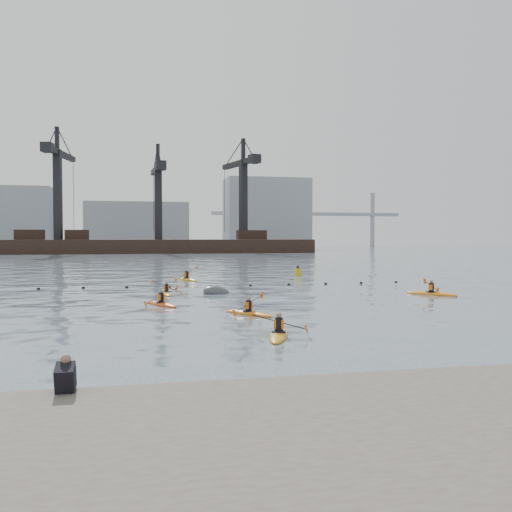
# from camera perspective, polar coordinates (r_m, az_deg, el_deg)

# --- Properties ---
(ground) EXTENTS (400.00, 400.00, 0.00)m
(ground) POSITION_cam_1_polar(r_m,az_deg,el_deg) (18.06, 0.98, -9.65)
(ground) COLOR #3B4A56
(ground) RESTS_ON ground
(quay) EXTENTS (18.00, 7.12, 1.77)m
(quay) POSITION_cam_1_polar(r_m,az_deg,el_deg) (9.85, 13.56, -19.79)
(quay) COLOR #4C443D
(quay) RESTS_ON ground
(float_line) EXTENTS (33.24, 0.73, 0.24)m
(float_line) POSITION_cam_1_polar(r_m,az_deg,el_deg) (40.08, -7.00, -3.19)
(float_line) COLOR black
(float_line) RESTS_ON ground
(barge_pier) EXTENTS (72.00, 19.30, 29.50)m
(barge_pier) POSITION_cam_1_polar(r_m,az_deg,el_deg) (127.30, -10.33, 1.18)
(barge_pier) COLOR black
(barge_pier) RESTS_ON ground
(skyline) EXTENTS (141.00, 28.00, 22.00)m
(skyline) POSITION_cam_1_polar(r_m,az_deg,el_deg) (167.72, -9.92, 3.88)
(skyline) COLOR gray
(skyline) RESTS_ON ground
(kayaker_0) EXTENTS (2.21, 2.78, 1.11)m
(kayaker_0) POSITION_cam_1_polar(r_m,az_deg,el_deg) (25.64, -0.79, -5.97)
(kayaker_0) COLOR orange
(kayaker_0) RESTS_ON ground
(kayaker_1) EXTENTS (2.07, 3.19, 1.08)m
(kayaker_1) POSITION_cam_1_polar(r_m,az_deg,el_deg) (20.05, 2.42, -8.20)
(kayaker_1) COLOR orange
(kayaker_1) RESTS_ON ground
(kayaker_2) EXTENTS (1.92, 2.93, 1.13)m
(kayaker_2) POSITION_cam_1_polar(r_m,az_deg,el_deg) (29.51, -9.94, -4.95)
(kayaker_2) COLOR #D34813
(kayaker_2) RESTS_ON ground
(kayaker_3) EXTENTS (1.99, 2.88, 1.12)m
(kayaker_3) POSITION_cam_1_polar(r_m,az_deg,el_deg) (35.13, -9.41, -3.84)
(kayaker_3) COLOR gold
(kayaker_3) RESTS_ON ground
(kayaker_4) EXTENTS (2.59, 3.02, 1.24)m
(kayaker_4) POSITION_cam_1_polar(r_m,az_deg,el_deg) (36.09, 17.97, -3.74)
(kayaker_4) COLOR orange
(kayaker_4) RESTS_ON ground
(kayaker_5) EXTENTS (2.18, 3.30, 1.35)m
(kayaker_5) POSITION_cam_1_polar(r_m,az_deg,el_deg) (46.27, -7.32, -2.41)
(kayaker_5) COLOR gold
(kayaker_5) RESTS_ON ground
(mooring_buoy) EXTENTS (2.38, 1.80, 1.36)m
(mooring_buoy) POSITION_cam_1_polar(r_m,az_deg,el_deg) (35.29, -4.13, -3.94)
(mooring_buoy) COLOR #434648
(mooring_buoy) RESTS_ON ground
(nav_buoy) EXTENTS (0.65, 0.65, 1.18)m
(nav_buoy) POSITION_cam_1_polar(r_m,az_deg,el_deg) (51.18, 4.42, -1.69)
(nav_buoy) COLOR gold
(nav_buoy) RESTS_ON ground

